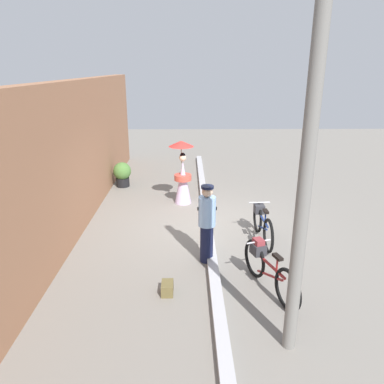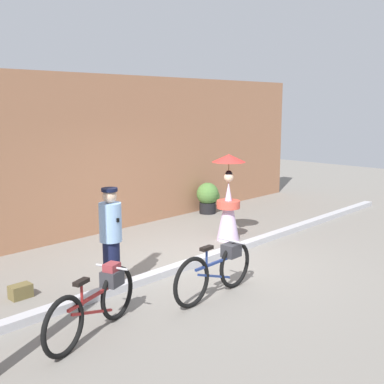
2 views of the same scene
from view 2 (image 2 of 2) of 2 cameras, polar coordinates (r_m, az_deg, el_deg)
name	(u,v)px [view 2 (image 2 of 2)]	position (r m, az deg, el deg)	size (l,w,h in m)	color
ground_plane	(200,263)	(8.88, 0.93, -8.36)	(30.00, 30.00, 0.00)	gray
building_wall	(94,155)	(10.89, -11.46, 4.28)	(14.00, 0.40, 3.47)	#9E6B4C
sidewalk_curb	(200,260)	(8.86, 0.93, -7.99)	(14.00, 0.20, 0.12)	#B2B2B7
bicycle_near_officer	(96,301)	(6.31, -11.15, -12.45)	(1.73, 0.70, 0.81)	black
bicycle_far_side	(217,269)	(7.35, 2.91, -9.02)	(1.76, 0.48, 0.82)	black
person_officer	(111,237)	(7.51, -9.49, -5.22)	(0.34, 0.38, 1.61)	#141938
person_with_parasol	(228,200)	(10.18, 4.29, -0.91)	(0.70, 0.70, 1.81)	silver
potted_plant_by_door	(208,197)	(12.72, 1.93, -0.55)	(0.59, 0.58, 0.81)	black
backpack_on_pavement	(21,291)	(7.78, -19.43, -10.90)	(0.31, 0.20, 0.20)	brown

